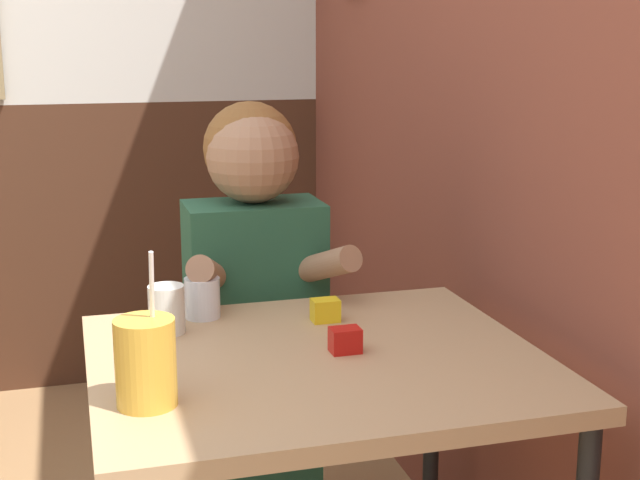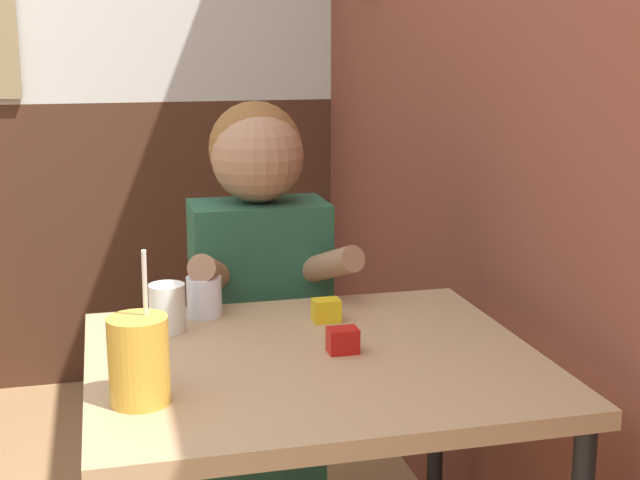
# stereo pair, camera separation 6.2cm
# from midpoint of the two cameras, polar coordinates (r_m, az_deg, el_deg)

# --- Properties ---
(brick_wall_right) EXTENTS (0.08, 4.28, 2.70)m
(brick_wall_right) POSITION_cam_midpoint_polar(r_m,az_deg,el_deg) (2.51, 6.90, 12.97)
(brick_wall_right) COLOR brown
(brick_wall_right) RESTS_ON ground_plane
(main_table) EXTENTS (0.88, 0.77, 0.73)m
(main_table) POSITION_cam_midpoint_polar(r_m,az_deg,el_deg) (1.80, -1.19, -9.62)
(main_table) COLOR tan
(main_table) RESTS_ON ground_plane
(person_seated) EXTENTS (0.42, 0.42, 1.19)m
(person_seated) POSITION_cam_midpoint_polar(r_m,az_deg,el_deg) (2.29, -4.95, -4.67)
(person_seated) COLOR #235138
(person_seated) RESTS_ON ground_plane
(cocktail_pitcher) EXTENTS (0.10, 0.10, 0.27)m
(cocktail_pitcher) POSITION_cam_midpoint_polar(r_m,az_deg,el_deg) (1.55, -12.23, -7.66)
(cocktail_pitcher) COLOR gold
(cocktail_pitcher) RESTS_ON main_table
(glass_near_pitcher) EXTENTS (0.08, 0.08, 0.09)m
(glass_near_pitcher) POSITION_cam_midpoint_polar(r_m,az_deg,el_deg) (2.01, -8.41, -3.68)
(glass_near_pitcher) COLOR silver
(glass_near_pitcher) RESTS_ON main_table
(glass_center) EXTENTS (0.08, 0.08, 0.10)m
(glass_center) POSITION_cam_midpoint_polar(r_m,az_deg,el_deg) (1.91, -10.70, -4.39)
(glass_center) COLOR silver
(glass_center) RESTS_ON main_table
(condiment_ketchup) EXTENTS (0.06, 0.04, 0.05)m
(condiment_ketchup) POSITION_cam_midpoint_polar(r_m,az_deg,el_deg) (1.78, 0.63, -6.43)
(condiment_ketchup) COLOR #B7140F
(condiment_ketchup) RESTS_ON main_table
(condiment_mustard) EXTENTS (0.06, 0.04, 0.05)m
(condiment_mustard) POSITION_cam_midpoint_polar(r_m,az_deg,el_deg) (1.96, -0.56, -4.52)
(condiment_mustard) COLOR yellow
(condiment_mustard) RESTS_ON main_table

